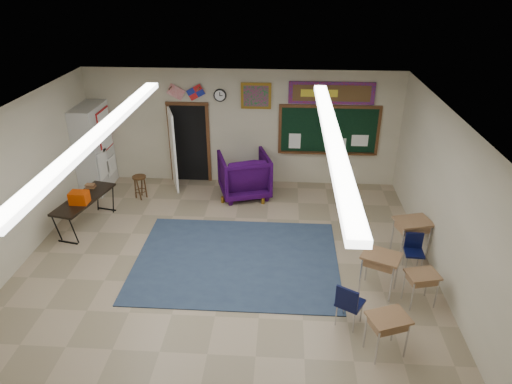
# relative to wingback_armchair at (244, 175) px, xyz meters

# --- Properties ---
(floor) EXTENTS (9.00, 9.00, 0.00)m
(floor) POSITION_rel_wingback_armchair_xyz_m (-0.10, -3.69, -0.55)
(floor) COLOR #9D886C
(floor) RESTS_ON ground
(back_wall) EXTENTS (8.00, 0.04, 3.00)m
(back_wall) POSITION_rel_wingback_armchair_xyz_m (-0.10, 0.81, 0.95)
(back_wall) COLOR beige
(back_wall) RESTS_ON floor
(right_wall) EXTENTS (0.04, 9.00, 3.00)m
(right_wall) POSITION_rel_wingback_armchair_xyz_m (3.90, -3.69, 0.95)
(right_wall) COLOR beige
(right_wall) RESTS_ON floor
(ceiling) EXTENTS (8.00, 9.00, 0.04)m
(ceiling) POSITION_rel_wingback_armchair_xyz_m (-0.10, -3.69, 2.45)
(ceiling) COLOR silver
(ceiling) RESTS_ON back_wall
(area_rug) EXTENTS (4.00, 3.00, 0.02)m
(area_rug) POSITION_rel_wingback_armchair_xyz_m (0.10, -2.89, -0.54)
(area_rug) COLOR #2E4058
(area_rug) RESTS_ON floor
(fluorescent_strips) EXTENTS (3.86, 6.00, 0.10)m
(fluorescent_strips) POSITION_rel_wingback_armchair_xyz_m (-0.10, -3.69, 2.39)
(fluorescent_strips) COLOR white
(fluorescent_strips) RESTS_ON ceiling
(doorway) EXTENTS (1.10, 0.89, 2.16)m
(doorway) POSITION_rel_wingback_armchair_xyz_m (-1.60, 0.66, 0.51)
(doorway) COLOR black
(doorway) RESTS_ON back_wall
(chalkboard) EXTENTS (2.55, 0.14, 1.30)m
(chalkboard) POSITION_rel_wingback_armchair_xyz_m (2.10, 0.77, 0.91)
(chalkboard) COLOR #542F18
(chalkboard) RESTS_ON back_wall
(bulletin_board) EXTENTS (2.10, 0.05, 0.55)m
(bulletin_board) POSITION_rel_wingback_armchair_xyz_m (2.10, 0.78, 1.90)
(bulletin_board) COLOR #B5100F
(bulletin_board) RESTS_ON back_wall
(framed_art_print) EXTENTS (0.75, 0.05, 0.65)m
(framed_art_print) POSITION_rel_wingback_armchair_xyz_m (0.25, 0.78, 1.80)
(framed_art_print) COLOR olive
(framed_art_print) RESTS_ON back_wall
(wall_clock) EXTENTS (0.32, 0.05, 0.32)m
(wall_clock) POSITION_rel_wingback_armchair_xyz_m (-0.65, 0.78, 1.80)
(wall_clock) COLOR black
(wall_clock) RESTS_ON back_wall
(wall_flags) EXTENTS (1.16, 0.06, 0.70)m
(wall_flags) POSITION_rel_wingback_armchair_xyz_m (-1.50, 0.75, 1.93)
(wall_flags) COLOR red
(wall_flags) RESTS_ON back_wall
(storage_cabinet) EXTENTS (0.59, 1.25, 2.20)m
(storage_cabinet) POSITION_rel_wingback_armchair_xyz_m (-3.82, 0.16, 0.55)
(storage_cabinet) COLOR beige
(storage_cabinet) RESTS_ON floor
(wingback_armchair) EXTENTS (1.47, 1.49, 1.10)m
(wingback_armchair) POSITION_rel_wingback_armchair_xyz_m (0.00, 0.00, 0.00)
(wingback_armchair) COLOR #240536
(wingback_armchair) RESTS_ON floor
(student_chair_reading) EXTENTS (0.53, 0.53, 0.88)m
(student_chair_reading) POSITION_rel_wingback_armchair_xyz_m (-0.18, 0.10, -0.11)
(student_chair_reading) COLOR black
(student_chair_reading) RESTS_ON floor
(student_chair_desk_a) EXTENTS (0.56, 0.56, 0.82)m
(student_chair_desk_a) POSITION_rel_wingback_armchair_xyz_m (2.10, -4.53, -0.14)
(student_chair_desk_a) COLOR black
(student_chair_desk_a) RESTS_ON floor
(student_chair_desk_b) EXTENTS (0.39, 0.39, 0.74)m
(student_chair_desk_b) POSITION_rel_wingback_armchair_xyz_m (3.49, -2.97, -0.18)
(student_chair_desk_b) COLOR black
(student_chair_desk_b) RESTS_ON floor
(student_desk_front_left) EXTENTS (0.79, 0.71, 0.77)m
(student_desk_front_left) POSITION_rel_wingback_armchair_xyz_m (2.72, -3.65, -0.12)
(student_desk_front_left) COLOR #926844
(student_desk_front_left) RESTS_ON floor
(student_desk_front_right) EXTENTS (0.78, 0.66, 0.81)m
(student_desk_front_right) POSITION_rel_wingback_armchair_xyz_m (3.54, -2.48, -0.10)
(student_desk_front_right) COLOR #926844
(student_desk_front_right) RESTS_ON floor
(student_desk_back_left) EXTENTS (0.70, 0.61, 0.70)m
(student_desk_back_left) POSITION_rel_wingback_armchair_xyz_m (2.57, -5.12, -0.16)
(student_desk_back_left) COLOR #926844
(student_desk_back_left) RESTS_ON floor
(student_desk_back_right) EXTENTS (0.61, 0.51, 0.63)m
(student_desk_back_right) POSITION_rel_wingback_armchair_xyz_m (3.37, -3.96, -0.20)
(student_desk_back_right) COLOR #926844
(student_desk_back_right) RESTS_ON floor
(folding_table) EXTENTS (0.90, 1.77, 0.96)m
(folding_table) POSITION_rel_wingback_armchair_xyz_m (-3.37, -1.77, -0.17)
(folding_table) COLOR black
(folding_table) RESTS_ON floor
(wooden_stool) EXTENTS (0.34, 0.34, 0.59)m
(wooden_stool) POSITION_rel_wingback_armchair_xyz_m (-2.58, -0.35, -0.24)
(wooden_stool) COLOR #492915
(wooden_stool) RESTS_ON floor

